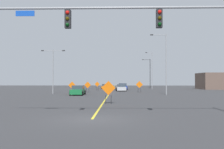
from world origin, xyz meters
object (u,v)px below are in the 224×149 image
Objects in this scene: construction_sign_median_far at (108,89)px; car_green_distant at (78,90)px; street_lamp_near_right at (165,61)px; construction_sign_left_lane at (88,86)px; construction_sign_left_shoulder at (72,86)px; construction_sign_right_shoulder at (139,85)px; construction_sign_right_lane at (97,85)px; car_blue_mid at (122,87)px; street_lamp_near_left at (53,67)px; car_silver_far at (121,88)px; car_orange_near at (105,86)px; traffic_signal_assembly at (156,27)px; street_lamp_far_left at (149,72)px; street_lamp_mid_right at (152,69)px.

construction_sign_median_far reaches higher than car_green_distant.
street_lamp_near_right is 15.09m from construction_sign_left_lane.
construction_sign_right_shoulder is (11.79, 3.29, 0.06)m from construction_sign_left_shoulder.
construction_sign_right_lane is at bearing 83.68° from construction_sign_left_lane.
car_blue_mid is (8.88, 15.41, -0.58)m from construction_sign_left_shoulder.
car_silver_far is (11.28, 10.90, -3.74)m from street_lamp_near_left.
street_lamp_near_left reaches higher than construction_sign_left_shoulder.
street_lamp_near_right is 2.21× the size of car_orange_near.
construction_sign_right_lane is 10.65m from car_orange_near.
construction_sign_right_lane is at bearing 65.04° from street_lamp_near_left.
construction_sign_left_lane is (-7.69, 31.48, -4.03)m from traffic_signal_assembly.
construction_sign_right_lane is at bearing -143.40° from car_blue_mid.
street_lamp_far_left is at bearing 51.70° from construction_sign_right_lane.
street_lamp_mid_right reaches higher than construction_sign_left_lane.
street_lamp_near_right is at bearing -68.89° from car_orange_near.
car_orange_near is at bearing 106.60° from car_silver_far.
street_lamp_near_right is 21.73m from car_blue_mid.
car_silver_far is at bearing 47.08° from construction_sign_left_lane.
street_lamp_near_left is 7.46m from construction_sign_left_lane.
street_lamp_mid_right is 24.10m from construction_sign_left_shoulder.
street_lamp_far_left is 4.22× the size of construction_sign_right_lane.
car_silver_far is 1.12× the size of car_orange_near.
construction_sign_right_lane is (-11.60, 16.29, -3.87)m from street_lamp_near_right.
street_lamp_near_left is at bearing -140.01° from construction_sign_left_lane.
street_lamp_near_left is at bearing -160.20° from construction_sign_right_shoulder.
street_lamp_near_left is (-12.89, 27.12, -0.91)m from traffic_signal_assembly.
street_lamp_near_left is 15.81m from construction_sign_right_shoulder.
construction_sign_right_lane reaches higher than car_silver_far.
car_orange_near is (-5.47, 50.96, -4.69)m from traffic_signal_assembly.
car_blue_mid is 0.87× the size of car_silver_far.
car_blue_mid is at bearing 63.49° from construction_sign_left_lane.
street_lamp_mid_right reaches higher than construction_sign_right_shoulder.
street_lamp_near_left is at bearing 145.31° from car_green_distant.
street_lamp_mid_right reaches higher than construction_sign_right_lane.
car_silver_far is at bearing 120.46° from construction_sign_right_shoulder.
construction_sign_left_shoulder reaches higher than construction_sign_left_lane.
street_lamp_near_right is at bearing -9.61° from street_lamp_near_left.
car_blue_mid is (6.49, 13.01, -0.58)m from construction_sign_left_lane.
construction_sign_right_shoulder is 11.63m from construction_sign_right_lane.
street_lamp_mid_right is 14.54m from construction_sign_right_lane.
construction_sign_median_far is 0.46× the size of car_silver_far.
construction_sign_right_lane is at bearing -152.88° from street_lamp_mid_right.
street_lamp_far_left reaches higher than construction_sign_median_far.
car_green_distant is (-1.55, -16.49, -0.55)m from construction_sign_right_lane.
car_silver_far is (-0.41, -6.47, -0.04)m from car_blue_mid.
street_lamp_near_right is 4.81× the size of construction_sign_right_lane.
car_orange_near is (7.42, 23.84, -3.78)m from street_lamp_near_left.
construction_sign_right_shoulder is at bearing -101.06° from street_lamp_far_left.
construction_sign_right_lane is at bearing 154.89° from car_silver_far.
car_blue_mid is (-7.02, -2.33, -4.22)m from street_lamp_mid_right.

